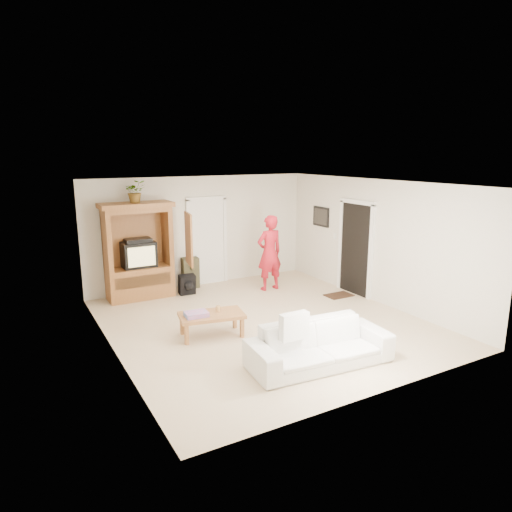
{
  "coord_description": "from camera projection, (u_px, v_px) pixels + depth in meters",
  "views": [
    {
      "loc": [
        -4.1,
        -7.0,
        3.13
      ],
      "look_at": [
        0.17,
        0.6,
        1.15
      ],
      "focal_mm": 32.0,
      "sensor_mm": 36.0,
      "label": 1
    }
  ],
  "objects": [
    {
      "name": "floor",
      "position": [
        264.0,
        322.0,
        8.61
      ],
      "size": [
        6.0,
        6.0,
        0.0
      ],
      "primitive_type": "plane",
      "color": "tan",
      "rests_on": "ground"
    },
    {
      "name": "ceiling",
      "position": [
        264.0,
        183.0,
        8.03
      ],
      "size": [
        6.0,
        6.0,
        0.0
      ],
      "primitive_type": "plane",
      "rotation": [
        3.14,
        0.0,
        0.0
      ],
      "color": "white",
      "rests_on": "floor"
    },
    {
      "name": "wall_back",
      "position": [
        201.0,
        231.0,
        10.87
      ],
      "size": [
        5.5,
        0.0,
        5.5
      ],
      "primitive_type": "plane",
      "rotation": [
        1.57,
        0.0,
        0.0
      ],
      "color": "silver",
      "rests_on": "floor"
    },
    {
      "name": "wall_front",
      "position": [
        383.0,
        301.0,
        5.77
      ],
      "size": [
        5.5,
        0.0,
        5.5
      ],
      "primitive_type": "plane",
      "rotation": [
        -1.57,
        0.0,
        0.0
      ],
      "color": "silver",
      "rests_on": "floor"
    },
    {
      "name": "wall_left",
      "position": [
        110.0,
        275.0,
        7.01
      ],
      "size": [
        0.0,
        6.0,
        6.0
      ],
      "primitive_type": "plane",
      "rotation": [
        1.57,
        0.0,
        1.57
      ],
      "color": "silver",
      "rests_on": "floor"
    },
    {
      "name": "wall_right",
      "position": [
        376.0,
        241.0,
        9.63
      ],
      "size": [
        0.0,
        6.0,
        6.0
      ],
      "primitive_type": "plane",
      "rotation": [
        1.57,
        0.0,
        -1.57
      ],
      "color": "silver",
      "rests_on": "floor"
    },
    {
      "name": "armoire",
      "position": [
        140.0,
        257.0,
        9.92
      ],
      "size": [
        1.82,
        1.14,
        2.1
      ],
      "color": "brown",
      "rests_on": "floor"
    },
    {
      "name": "door_back",
      "position": [
        207.0,
        242.0,
        10.98
      ],
      "size": [
        0.85,
        0.05,
        2.04
      ],
      "primitive_type": "cube",
      "color": "white",
      "rests_on": "floor"
    },
    {
      "name": "doorway_right",
      "position": [
        356.0,
        249.0,
        10.19
      ],
      "size": [
        0.05,
        0.9,
        2.04
      ],
      "primitive_type": "cube",
      "color": "black",
      "rests_on": "floor"
    },
    {
      "name": "framed_picture",
      "position": [
        321.0,
        217.0,
        11.17
      ],
      "size": [
        0.03,
        0.6,
        0.48
      ],
      "primitive_type": "cube",
      "color": "black",
      "rests_on": "wall_right"
    },
    {
      "name": "doormat",
      "position": [
        339.0,
        295.0,
        10.21
      ],
      "size": [
        0.6,
        0.4,
        0.02
      ],
      "primitive_type": "cube",
      "color": "#382316",
      "rests_on": "floor"
    },
    {
      "name": "plant",
      "position": [
        135.0,
        191.0,
        9.56
      ],
      "size": [
        0.45,
        0.39,
        0.47
      ],
      "primitive_type": "imported",
      "rotation": [
        0.0,
        0.0,
        -0.06
      ],
      "color": "#4C7238",
      "rests_on": "armoire"
    },
    {
      "name": "man",
      "position": [
        269.0,
        253.0,
        10.51
      ],
      "size": [
        0.65,
        0.44,
        1.75
      ],
      "primitive_type": "imported",
      "rotation": [
        0.0,
        0.0,
        3.17
      ],
      "color": "red",
      "rests_on": "floor"
    },
    {
      "name": "sofa",
      "position": [
        320.0,
        345.0,
        6.83
      ],
      "size": [
        2.24,
        1.03,
        0.64
      ],
      "primitive_type": "imported",
      "rotation": [
        0.0,
        0.0,
        -0.08
      ],
      "color": "silver",
      "rests_on": "floor"
    },
    {
      "name": "coffee_table",
      "position": [
        212.0,
        316.0,
        7.9
      ],
      "size": [
        1.2,
        0.8,
        0.41
      ],
      "rotation": [
        0.0,
        0.0,
        -0.19
      ],
      "color": "#9D5F36",
      "rests_on": "floor"
    },
    {
      "name": "towel",
      "position": [
        196.0,
        314.0,
        7.74
      ],
      "size": [
        0.4,
        0.31,
        0.08
      ],
      "primitive_type": "cube",
      "rotation": [
        0.0,
        0.0,
        -0.08
      ],
      "color": "#FF547B",
      "rests_on": "coffee_table"
    },
    {
      "name": "candle",
      "position": [
        218.0,
        309.0,
        7.99
      ],
      "size": [
        0.08,
        0.08,
        0.1
      ],
      "primitive_type": "cylinder",
      "color": "tan",
      "rests_on": "coffee_table"
    },
    {
      "name": "backpack_black",
      "position": [
        187.0,
        285.0,
        10.26
      ],
      "size": [
        0.37,
        0.23,
        0.44
      ],
      "primitive_type": null,
      "rotation": [
        0.0,
        0.0,
        -0.05
      ],
      "color": "black",
      "rests_on": "floor"
    },
    {
      "name": "backpack_olive",
      "position": [
        190.0,
        273.0,
        10.78
      ],
      "size": [
        0.41,
        0.31,
        0.72
      ],
      "primitive_type": null,
      "rotation": [
        0.0,
        0.0,
        -0.09
      ],
      "color": "#47442B",
      "rests_on": "floor"
    }
  ]
}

